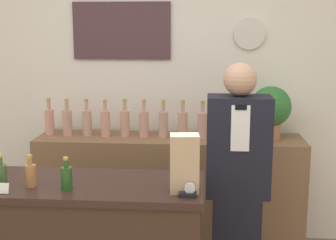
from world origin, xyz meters
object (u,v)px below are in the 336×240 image
(potted_plant, at_px, (271,109))
(paper_bag, at_px, (184,163))
(tape_dispenser, at_px, (188,192))
(shopkeeper, at_px, (237,186))

(potted_plant, bearing_deg, paper_bag, -115.15)
(paper_bag, distance_m, tape_dispenser, 0.15)
(tape_dispenser, bearing_deg, shopkeeper, 65.02)
(tape_dispenser, bearing_deg, potted_plant, 66.80)
(shopkeeper, distance_m, potted_plant, 0.90)
(shopkeeper, relative_size, paper_bag, 5.15)
(potted_plant, bearing_deg, shopkeeper, -111.65)
(paper_bag, bearing_deg, potted_plant, 64.85)
(potted_plant, height_order, paper_bag, potted_plant)
(shopkeeper, relative_size, potted_plant, 3.80)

